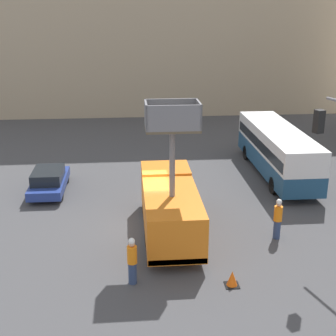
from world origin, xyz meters
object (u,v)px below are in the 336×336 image
utility_truck (170,204)px  road_worker_near_truck (132,261)px  traffic_cone_near_truck (232,279)px  parked_car_curbside (49,180)px  city_bus (277,148)px  road_worker_directing (278,219)px

utility_truck → road_worker_near_truck: size_ratio=3.71×
traffic_cone_near_truck → parked_car_curbside: bearing=129.2°
city_bus → road_worker_near_truck: bearing=132.5°
city_bus → road_worker_directing: size_ratio=5.26×
road_worker_directing → city_bus: bearing=172.3°
road_worker_directing → utility_truck: bearing=-91.0°
road_worker_directing → parked_car_curbside: size_ratio=0.44×
road_worker_near_truck → road_worker_directing: road_worker_directing is taller
utility_truck → city_bus: (7.37, 7.59, 0.24)m
parked_car_curbside → city_bus: bearing=7.4°
road_worker_directing → traffic_cone_near_truck: (-2.86, -3.63, -0.69)m
traffic_cone_near_truck → parked_car_curbside: parked_car_curbside is taller
city_bus → parked_car_curbside: 13.93m
traffic_cone_near_truck → parked_car_curbside: 13.27m
road_worker_near_truck → utility_truck: bearing=54.0°
city_bus → utility_truck: bearing=126.7°
road_worker_near_truck → city_bus: bearing=39.8°
utility_truck → traffic_cone_near_truck: 5.05m
road_worker_near_truck → traffic_cone_near_truck: 3.86m
utility_truck → road_worker_near_truck: utility_truck is taller
utility_truck → road_worker_near_truck: bearing=-114.2°
city_bus → parked_car_curbside: bearing=88.3°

